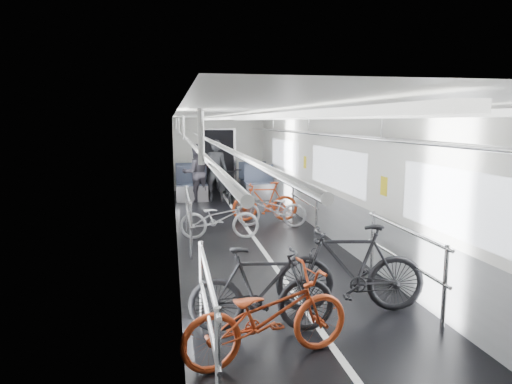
# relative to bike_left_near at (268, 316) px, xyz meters

# --- Properties ---
(car_shell) EXTENTS (3.02, 14.01, 2.41)m
(car_shell) POSITION_rel_bike_left_near_xyz_m (0.71, 5.88, 0.68)
(car_shell) COLOR black
(car_shell) RESTS_ON ground
(bike_left_near) EXTENTS (1.81, 0.96, 0.90)m
(bike_left_near) POSITION_rel_bike_left_near_xyz_m (0.00, 0.00, 0.00)
(bike_left_near) COLOR #9D3213
(bike_left_near) RESTS_ON floor
(bike_left_mid) EXTENTS (1.64, 0.70, 0.96)m
(bike_left_mid) POSITION_rel_bike_left_near_xyz_m (0.06, 0.60, 0.03)
(bike_left_mid) COLOR black
(bike_left_mid) RESTS_ON floor
(bike_left_far) EXTENTS (1.60, 0.73, 0.81)m
(bike_left_far) POSITION_rel_bike_left_near_xyz_m (0.04, 4.69, -0.05)
(bike_left_far) COLOR silver
(bike_left_far) RESTS_ON floor
(bike_right_near) EXTENTS (1.85, 0.80, 1.08)m
(bike_right_near) POSITION_rel_bike_left_near_xyz_m (1.22, 0.94, 0.09)
(bike_right_near) COLOR black
(bike_right_near) RESTS_ON floor
(bike_right_mid) EXTENTS (1.62, 0.94, 0.80)m
(bike_right_mid) POSITION_rel_bike_left_near_xyz_m (1.25, 5.49, -0.05)
(bike_right_mid) COLOR #A7A7AB
(bike_right_mid) RESTS_ON floor
(bike_right_far) EXTENTS (1.55, 0.55, 0.91)m
(bike_right_far) POSITION_rel_bike_left_near_xyz_m (1.23, 6.09, 0.00)
(bike_right_far) COLOR #BB3D17
(bike_right_far) RESTS_ON floor
(bike_aisle) EXTENTS (0.79, 1.91, 0.98)m
(bike_aisle) POSITION_rel_bike_left_near_xyz_m (0.76, 8.90, 0.04)
(bike_aisle) COLOR black
(bike_aisle) RESTS_ON floor
(person_standing) EXTENTS (0.75, 0.60, 1.78)m
(person_standing) POSITION_rel_bike_left_near_xyz_m (0.39, 8.90, 0.44)
(person_standing) COLOR black
(person_standing) RESTS_ON floor
(person_seated) EXTENTS (0.93, 0.80, 1.65)m
(person_seated) POSITION_rel_bike_left_near_xyz_m (-0.17, 9.03, 0.38)
(person_seated) COLOR #2C2930
(person_seated) RESTS_ON floor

